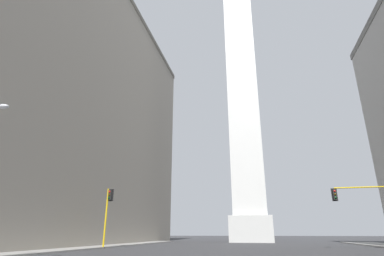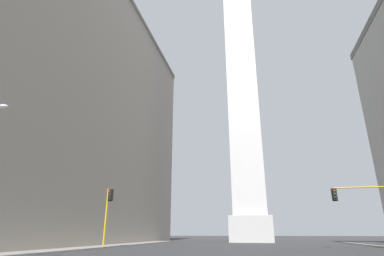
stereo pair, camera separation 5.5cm
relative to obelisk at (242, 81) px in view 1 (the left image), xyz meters
name	(u,v)px [view 1 (the left image)]	position (x,y,z in m)	size (l,w,h in m)	color
sidewalk_left	(24,252)	(-17.08, -35.56, -32.13)	(5.00, 71.09, 0.15)	gray
building_left	(48,105)	(-28.81, -21.66, -12.09)	(22.76, 59.83, 40.22)	gray
obelisk	(242,81)	(0.00, 0.00, 0.00)	(7.53, 7.53, 66.68)	silver
traffic_light_mid_left	(108,208)	(-14.64, -26.89, -28.11)	(0.80, 0.52, 6.23)	yellow
traffic_light_mid_right	(373,200)	(12.99, -23.68, -27.51)	(5.93, 0.50, 6.12)	yellow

